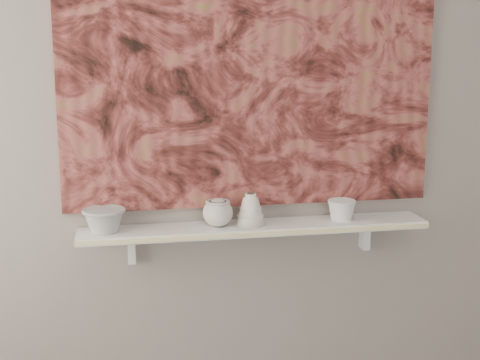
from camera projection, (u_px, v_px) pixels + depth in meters
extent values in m
plane|color=gray|center=(251.00, 117.00, 2.67)|extent=(3.60, 0.00, 3.60)
cube|color=white|center=(255.00, 228.00, 2.67)|extent=(1.40, 0.18, 0.03)
cube|color=#F2E5A1|center=(260.00, 234.00, 2.58)|extent=(1.40, 0.01, 0.02)
cube|color=white|center=(131.00, 248.00, 2.66)|extent=(0.03, 0.06, 0.12)
cube|color=white|center=(365.00, 235.00, 2.84)|extent=(0.03, 0.06, 0.12)
cube|color=maroon|center=(252.00, 69.00, 2.62)|extent=(1.50, 0.02, 1.10)
cube|color=black|center=(359.00, 144.00, 2.75)|extent=(0.09, 0.00, 0.08)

